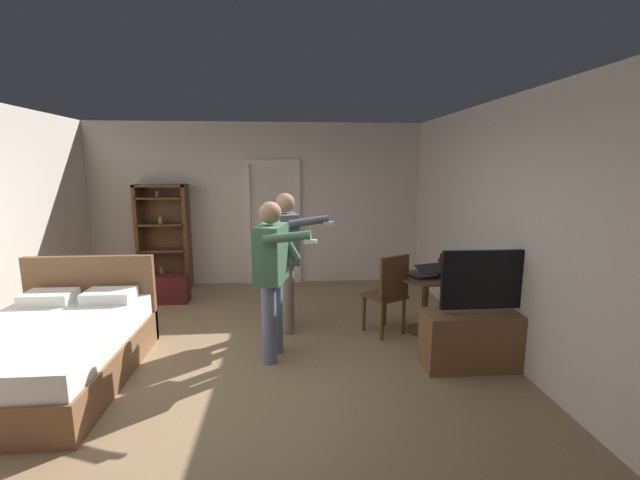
% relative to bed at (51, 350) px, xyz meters
% --- Properties ---
extents(ground_plane, '(6.94, 6.94, 0.00)m').
position_rel_bed_xyz_m(ground_plane, '(1.77, 0.09, -0.30)').
color(ground_plane, '#997A56').
extents(wall_back, '(5.80, 0.12, 2.74)m').
position_rel_bed_xyz_m(wall_back, '(1.77, 3.30, 1.06)').
color(wall_back, silver).
rests_on(wall_back, ground_plane).
extents(wall_right, '(0.12, 6.55, 2.74)m').
position_rel_bed_xyz_m(wall_right, '(4.61, 0.09, 1.06)').
color(wall_right, silver).
rests_on(wall_right, ground_plane).
extents(doorway_frame, '(0.93, 0.08, 2.13)m').
position_rel_bed_xyz_m(doorway_frame, '(2.02, 3.22, 0.92)').
color(doorway_frame, white).
rests_on(doorway_frame, ground_plane).
extents(bed, '(1.42, 2.00, 1.02)m').
position_rel_bed_xyz_m(bed, '(0.00, 0.00, 0.00)').
color(bed, brown).
rests_on(bed, ground_plane).
extents(bookshelf, '(0.82, 0.32, 1.73)m').
position_rel_bed_xyz_m(bookshelf, '(0.22, 3.07, 0.62)').
color(bookshelf, brown).
rests_on(bookshelf, ground_plane).
extents(tv_flatscreen, '(1.29, 0.40, 1.22)m').
position_rel_bed_xyz_m(tv_flatscreen, '(4.25, -0.07, 0.05)').
color(tv_flatscreen, brown).
rests_on(tv_flatscreen, ground_plane).
extents(side_table, '(0.68, 0.68, 0.70)m').
position_rel_bed_xyz_m(side_table, '(3.92, 0.87, 0.17)').
color(side_table, brown).
rests_on(side_table, ground_plane).
extents(laptop, '(0.40, 0.40, 0.17)m').
position_rel_bed_xyz_m(laptop, '(3.91, 0.83, 0.45)').
color(laptop, black).
rests_on(laptop, side_table).
extents(bottle_on_table, '(0.06, 0.06, 0.30)m').
position_rel_bed_xyz_m(bottle_on_table, '(4.06, 0.79, 0.52)').
color(bottle_on_table, '#3C2625').
rests_on(bottle_on_table, side_table).
extents(wooden_chair, '(0.57, 0.57, 0.99)m').
position_rel_bed_xyz_m(wooden_chair, '(3.45, 0.81, 0.24)').
color(wooden_chair, brown).
rests_on(wooden_chair, ground_plane).
extents(person_blue_shirt, '(0.63, 0.73, 1.67)m').
position_rel_bed_xyz_m(person_blue_shirt, '(2.09, 0.31, 0.67)').
color(person_blue_shirt, slate).
rests_on(person_blue_shirt, ground_plane).
extents(person_striped_shirt, '(0.73, 0.60, 1.71)m').
position_rel_bed_xyz_m(person_striped_shirt, '(2.24, 1.07, 0.69)').
color(person_striped_shirt, gray).
rests_on(person_striped_shirt, ground_plane).
extents(suitcase_dark, '(0.54, 0.29, 0.41)m').
position_rel_bed_xyz_m(suitcase_dark, '(0.50, 2.26, -0.10)').
color(suitcase_dark, '#4C1919').
rests_on(suitcase_dark, ground_plane).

